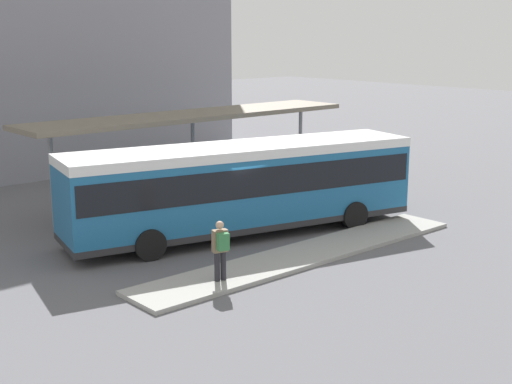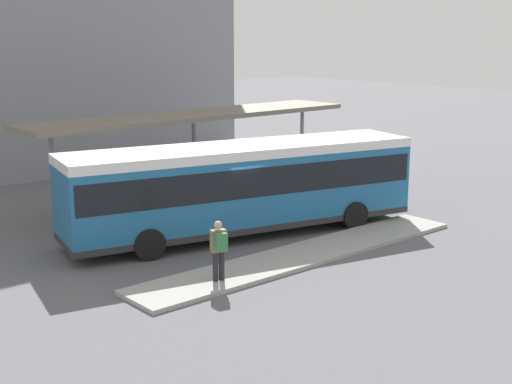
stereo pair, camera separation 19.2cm
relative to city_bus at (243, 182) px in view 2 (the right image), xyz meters
The scene contains 8 objects.
ground_plane 1.74m from the city_bus, 166.70° to the left, with size 120.00×120.00×0.00m, color #5B5B60.
curb_island 3.47m from the city_bus, 92.34° to the right, with size 11.78×1.80×0.12m.
city_bus is the anchor object (origin of this frame).
pedestrian_waiting 4.91m from the city_bus, 137.09° to the right, with size 0.44×0.48×1.61m.
bicycle_green 10.80m from the city_bus, 12.94° to the left, with size 0.48×1.58×0.68m.
bicycle_red 10.62m from the city_bus, 18.21° to the left, with size 0.48×1.73×0.75m.
station_shelter 5.38m from the city_bus, 71.64° to the left, with size 13.78×2.62×3.45m.
potted_planter_near_shelter 7.63m from the city_bus, 18.31° to the left, with size 0.84×0.84×1.20m.
Camera 2 is at (-14.40, -17.32, 6.49)m, focal length 50.00 mm.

